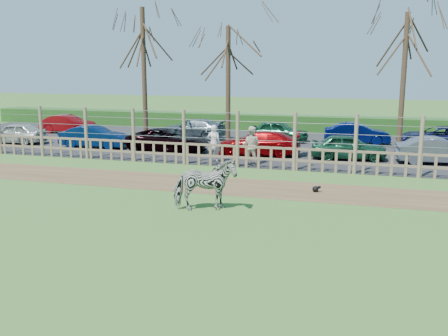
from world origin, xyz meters
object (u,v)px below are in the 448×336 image
(car_3, at_px, (259,143))
(car_5, at_px, (438,151))
(tree_right, at_px, (405,49))
(crow, at_px, (316,189))
(tree_mid, at_px, (228,57))
(zebra, at_px, (205,185))
(car_4, at_px, (349,147))
(car_12, at_px, (438,138))
(car_10, at_px, (279,131))
(car_9, at_px, (193,129))
(tree_left, at_px, (143,43))
(visitor_b, at_px, (251,145))
(car_11, at_px, (357,134))
(car_0, at_px, (15,133))
(car_2, at_px, (168,140))
(car_1, at_px, (94,137))
(car_7, at_px, (68,124))
(visitor_a, at_px, (214,143))

(car_3, height_order, car_5, same)
(tree_right, distance_m, crow, 11.26)
(tree_mid, relative_size, zebra, 3.56)
(crow, xyz_separation_m, car_5, (4.75, 6.72, 0.52))
(tree_right, xyz_separation_m, crow, (-3.19, -9.51, -5.12))
(car_4, height_order, car_12, same)
(zebra, relative_size, car_10, 0.54)
(car_9, distance_m, car_10, 5.30)
(car_4, bearing_deg, car_3, 84.09)
(tree_left, distance_m, car_9, 6.20)
(zebra, height_order, car_4, zebra)
(tree_left, relative_size, tree_mid, 1.15)
(tree_right, xyz_separation_m, car_12, (2.08, 1.84, -4.60))
(tree_right, bearing_deg, tree_left, -173.66)
(tree_left, height_order, tree_right, tree_left)
(visitor_b, distance_m, car_10, 7.46)
(car_11, bearing_deg, car_0, 99.33)
(tree_left, bearing_deg, tree_right, 6.34)
(car_2, bearing_deg, visitor_b, -109.41)
(car_1, xyz_separation_m, car_3, (9.09, 0.30, 0.00))
(tree_right, relative_size, car_10, 2.09)
(car_3, relative_size, car_10, 1.17)
(car_10, relative_size, car_11, 0.97)
(crow, relative_size, car_7, 0.08)
(zebra, distance_m, car_4, 10.73)
(car_4, bearing_deg, tree_mid, 64.90)
(tree_left, relative_size, crow, 26.20)
(tree_left, relative_size, car_9, 1.90)
(visitor_b, height_order, car_3, visitor_b)
(crow, distance_m, car_11, 11.89)
(tree_left, height_order, car_1, tree_left)
(tree_left, distance_m, car_10, 9.22)
(car_5, bearing_deg, visitor_b, 101.55)
(visitor_b, height_order, car_11, visitor_b)
(tree_left, distance_m, car_11, 12.95)
(zebra, height_order, visitor_a, visitor_a)
(car_10, bearing_deg, tree_left, 120.45)
(zebra, bearing_deg, tree_left, 10.61)
(zebra, bearing_deg, crow, -64.86)
(car_5, distance_m, car_7, 22.87)
(zebra, relative_size, car_5, 0.53)
(visitor_a, bearing_deg, car_4, -158.91)
(zebra, xyz_separation_m, car_4, (3.84, 10.02, -0.17))
(tree_mid, bearing_deg, car_12, 11.92)
(visitor_a, distance_m, car_1, 7.81)
(car_1, xyz_separation_m, car_9, (3.90, 4.95, 0.00))
(car_5, xyz_separation_m, car_11, (-3.73, 5.11, 0.00))
(tree_left, bearing_deg, visitor_a, -35.89)
(car_1, bearing_deg, visitor_a, -113.07)
(car_11, bearing_deg, car_5, -150.39)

